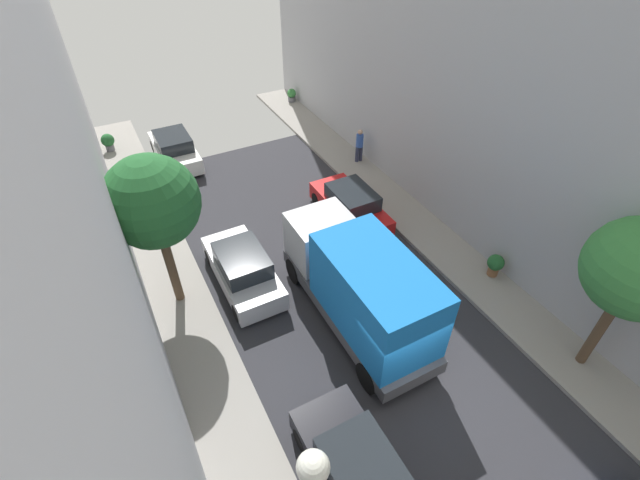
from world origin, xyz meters
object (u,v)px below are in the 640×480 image
object	(u,v)px
parked_car_left_4	(175,149)
delivery_truck	(360,286)
parked_car_left_2	(360,474)
pedestrian	(359,145)
street_tree_0	(152,203)
street_tree_1	(638,269)
parked_car_right_2	(351,206)
potted_plant_3	(292,95)
parked_car_left_3	(243,269)
potted_plant_0	(108,141)
potted_plant_5	(495,264)

from	to	relation	value
parked_car_left_4	delivery_truck	size ratio (longest dim) A/B	0.64
parked_car_left_2	pedestrian	bearing A→B (deg)	58.36
parked_car_left_2	street_tree_0	world-z (taller)	street_tree_0
delivery_truck	street_tree_1	world-z (taller)	street_tree_1
parked_car_right_2	delivery_truck	world-z (taller)	delivery_truck
parked_car_right_2	pedestrian	bearing A→B (deg)	53.98
parked_car_left_2	potted_plant_3	xyz separation A→B (m)	(8.30, 21.54, -0.15)
parked_car_right_2	pedestrian	distance (m)	4.75
parked_car_left_2	parked_car_left_3	world-z (taller)	same
parked_car_left_3	potted_plant_3	bearing A→B (deg)	58.53
parked_car_left_2	potted_plant_0	world-z (taller)	parked_car_left_2
parked_car_left_3	potted_plant_5	world-z (taller)	parked_car_left_3
potted_plant_3	potted_plant_5	size ratio (longest dim) A/B	0.90
pedestrian	potted_plant_0	distance (m)	13.11
pedestrian	parked_car_left_4	bearing A→B (deg)	151.25
potted_plant_0	potted_plant_3	xyz separation A→B (m)	(11.16, 1.19, -0.10)
street_tree_0	parked_car_left_2	bearing A→B (deg)	-74.36
street_tree_1	potted_plant_0	size ratio (longest dim) A/B	5.72
parked_car_left_3	parked_car_right_2	bearing A→B (deg)	15.33
potted_plant_5	potted_plant_0	bearing A→B (deg)	124.14
pedestrian	potted_plant_0	world-z (taller)	pedestrian
parked_car_left_2	potted_plant_3	world-z (taller)	parked_car_left_2
parked_car_left_4	potted_plant_3	world-z (taller)	parked_car_left_4
parked_car_right_2	potted_plant_0	size ratio (longest dim) A/B	4.55
pedestrian	parked_car_right_2	bearing A→B (deg)	-126.02
parked_car_left_2	parked_car_left_4	distance (m)	17.77
parked_car_left_2	delivery_truck	size ratio (longest dim) A/B	0.64
parked_car_right_2	street_tree_1	size ratio (longest dim) A/B	0.80
potted_plant_0	parked_car_right_2	bearing A→B (deg)	-52.85
parked_car_right_2	street_tree_1	world-z (taller)	street_tree_1
parked_car_right_2	potted_plant_3	distance (m)	12.43
pedestrian	street_tree_0	distance (m)	12.07
parked_car_left_4	pedestrian	size ratio (longest dim) A/B	2.44
pedestrian	potted_plant_0	size ratio (longest dim) A/B	1.86
potted_plant_3	potted_plant_0	bearing A→B (deg)	-173.92
parked_car_left_2	street_tree_0	bearing A→B (deg)	105.64
parked_car_left_3	potted_plant_5	distance (m)	9.19
delivery_truck	parked_car_right_2	bearing A→B (deg)	61.59
parked_car_left_3	street_tree_0	world-z (taller)	street_tree_0
pedestrian	potted_plant_5	distance (m)	9.34
street_tree_0	parked_car_left_4	bearing A→B (deg)	76.43
parked_car_left_4	potted_plant_5	world-z (taller)	parked_car_left_4
parked_car_left_2	potted_plant_5	bearing A→B (deg)	25.53
pedestrian	potted_plant_3	distance (m)	8.27
parked_car_left_3	delivery_truck	xyz separation A→B (m)	(2.70, -3.51, 1.07)
potted_plant_3	potted_plant_5	bearing A→B (deg)	-90.12
parked_car_left_3	potted_plant_3	xyz separation A→B (m)	(8.30, 13.56, -0.15)
street_tree_0	street_tree_1	xyz separation A→B (m)	(10.28, -8.36, -0.22)
pedestrian	street_tree_1	xyz separation A→B (m)	(-0.21, -13.41, 2.97)
delivery_truck	potted_plant_3	bearing A→B (deg)	71.84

